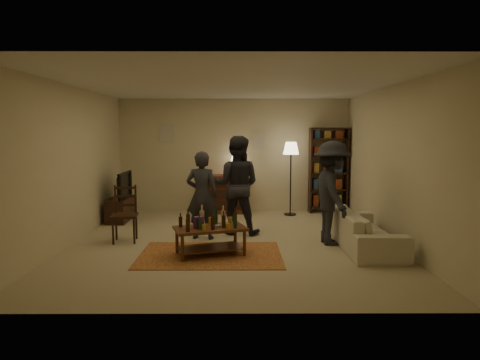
{
  "coord_description": "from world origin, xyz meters",
  "views": [
    {
      "loc": [
        0.11,
        -7.33,
        1.9
      ],
      "look_at": [
        0.14,
        0.1,
        1.08
      ],
      "focal_mm": 32.0,
      "sensor_mm": 36.0,
      "label": 1
    }
  ],
  "objects_px": {
    "person_by_sofa": "(332,193)",
    "person_left": "(202,195)",
    "dining_chair": "(125,211)",
    "sofa": "(365,230)",
    "tv_stand": "(120,203)",
    "floor_lamp": "(291,153)",
    "person_right": "(237,185)",
    "bookshelf": "(328,169)",
    "dresser": "(226,193)",
    "coffee_table": "(210,230)"
  },
  "relations": [
    {
      "from": "sofa",
      "to": "person_left",
      "type": "xyz_separation_m",
      "value": [
        -2.74,
        0.63,
        0.49
      ]
    },
    {
      "from": "dining_chair",
      "to": "person_right",
      "type": "distance_m",
      "value": 2.07
    },
    {
      "from": "sofa",
      "to": "person_by_sofa",
      "type": "relative_size",
      "value": 1.18
    },
    {
      "from": "person_left",
      "to": "person_by_sofa",
      "type": "relative_size",
      "value": 0.89
    },
    {
      "from": "tv_stand",
      "to": "person_right",
      "type": "bearing_deg",
      "value": -25.13
    },
    {
      "from": "tv_stand",
      "to": "person_right",
      "type": "height_order",
      "value": "person_right"
    },
    {
      "from": "person_left",
      "to": "bookshelf",
      "type": "bearing_deg",
      "value": -128.28
    },
    {
      "from": "floor_lamp",
      "to": "person_right",
      "type": "relative_size",
      "value": 0.92
    },
    {
      "from": "coffee_table",
      "to": "dining_chair",
      "type": "relative_size",
      "value": 1.21
    },
    {
      "from": "sofa",
      "to": "person_right",
      "type": "height_order",
      "value": "person_right"
    },
    {
      "from": "bookshelf",
      "to": "dresser",
      "type": "bearing_deg",
      "value": -178.43
    },
    {
      "from": "coffee_table",
      "to": "person_by_sofa",
      "type": "relative_size",
      "value": 0.69
    },
    {
      "from": "coffee_table",
      "to": "dresser",
      "type": "bearing_deg",
      "value": 87.69
    },
    {
      "from": "bookshelf",
      "to": "sofa",
      "type": "height_order",
      "value": "bookshelf"
    },
    {
      "from": "bookshelf",
      "to": "sofa",
      "type": "relative_size",
      "value": 0.97
    },
    {
      "from": "bookshelf",
      "to": "person_left",
      "type": "xyz_separation_m",
      "value": [
        -2.79,
        -2.55,
        -0.24
      ]
    },
    {
      "from": "bookshelf",
      "to": "person_left",
      "type": "relative_size",
      "value": 1.28
    },
    {
      "from": "coffee_table",
      "to": "floor_lamp",
      "type": "bearing_deg",
      "value": 63.18
    },
    {
      "from": "dresser",
      "to": "person_right",
      "type": "bearing_deg",
      "value": -82.7
    },
    {
      "from": "dining_chair",
      "to": "tv_stand",
      "type": "distance_m",
      "value": 1.84
    },
    {
      "from": "bookshelf",
      "to": "person_left",
      "type": "height_order",
      "value": "bookshelf"
    },
    {
      "from": "dining_chair",
      "to": "tv_stand",
      "type": "bearing_deg",
      "value": 100.9
    },
    {
      "from": "coffee_table",
      "to": "person_by_sofa",
      "type": "distance_m",
      "value": 2.2
    },
    {
      "from": "floor_lamp",
      "to": "person_by_sofa",
      "type": "height_order",
      "value": "person_by_sofa"
    },
    {
      "from": "person_right",
      "to": "floor_lamp",
      "type": "bearing_deg",
      "value": -113.92
    },
    {
      "from": "dining_chair",
      "to": "person_by_sofa",
      "type": "relative_size",
      "value": 0.57
    },
    {
      "from": "coffee_table",
      "to": "person_left",
      "type": "bearing_deg",
      "value": 101.01
    },
    {
      "from": "sofa",
      "to": "person_left",
      "type": "height_order",
      "value": "person_left"
    },
    {
      "from": "sofa",
      "to": "tv_stand",
      "type": "bearing_deg",
      "value": 64.66
    },
    {
      "from": "bookshelf",
      "to": "sofa",
      "type": "bearing_deg",
      "value": -90.82
    },
    {
      "from": "floor_lamp",
      "to": "person_left",
      "type": "distance_m",
      "value": 2.95
    },
    {
      "from": "person_left",
      "to": "person_by_sofa",
      "type": "height_order",
      "value": "person_by_sofa"
    },
    {
      "from": "person_by_sofa",
      "to": "person_left",
      "type": "bearing_deg",
      "value": 75.73
    },
    {
      "from": "bookshelf",
      "to": "floor_lamp",
      "type": "relative_size",
      "value": 1.19
    },
    {
      "from": "person_by_sofa",
      "to": "sofa",
      "type": "bearing_deg",
      "value": -121.34
    },
    {
      "from": "dresser",
      "to": "coffee_table",
      "type": "bearing_deg",
      "value": -92.31
    },
    {
      "from": "dining_chair",
      "to": "person_right",
      "type": "xyz_separation_m",
      "value": [
        1.96,
        0.56,
        0.39
      ]
    },
    {
      "from": "person_right",
      "to": "person_by_sofa",
      "type": "relative_size",
      "value": 1.04
    },
    {
      "from": "dresser",
      "to": "dining_chair",
      "type": "bearing_deg",
      "value": -122.43
    },
    {
      "from": "dresser",
      "to": "person_right",
      "type": "relative_size",
      "value": 0.74
    },
    {
      "from": "dining_chair",
      "to": "tv_stand",
      "type": "xyz_separation_m",
      "value": [
        -0.56,
        1.74,
        -0.14
      ]
    },
    {
      "from": "tv_stand",
      "to": "dresser",
      "type": "relative_size",
      "value": 0.78
    },
    {
      "from": "dining_chair",
      "to": "sofa",
      "type": "height_order",
      "value": "dining_chair"
    },
    {
      "from": "tv_stand",
      "to": "person_right",
      "type": "relative_size",
      "value": 0.57
    },
    {
      "from": "coffee_table",
      "to": "bookshelf",
      "type": "xyz_separation_m",
      "value": [
        2.58,
        3.61,
        0.64
      ]
    },
    {
      "from": "person_by_sofa",
      "to": "floor_lamp",
      "type": "bearing_deg",
      "value": 3.88
    },
    {
      "from": "dresser",
      "to": "person_right",
      "type": "xyz_separation_m",
      "value": [
        0.27,
        -2.1,
        0.45
      ]
    },
    {
      "from": "tv_stand",
      "to": "person_left",
      "type": "distance_m",
      "value": 2.5
    },
    {
      "from": "dining_chair",
      "to": "floor_lamp",
      "type": "bearing_deg",
      "value": 29.55
    },
    {
      "from": "tv_stand",
      "to": "sofa",
      "type": "relative_size",
      "value": 0.51
    }
  ]
}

